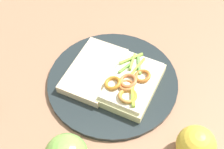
# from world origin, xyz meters

# --- Properties ---
(ground_plane) EXTENTS (2.00, 2.00, 0.00)m
(ground_plane) POSITION_xyz_m (0.00, 0.00, 0.00)
(ground_plane) COLOR #96694D
(ground_plane) RESTS_ON ground
(plate) EXTENTS (0.30, 0.30, 0.01)m
(plate) POSITION_xyz_m (0.00, 0.00, 0.01)
(plate) COLOR #232A2C
(plate) RESTS_ON ground_plane
(sandwich) EXTENTS (0.18, 0.16, 0.04)m
(sandwich) POSITION_xyz_m (-0.02, -0.04, 0.03)
(sandwich) COLOR beige
(sandwich) RESTS_ON plate
(bread_slice_side) EXTENTS (0.19, 0.16, 0.02)m
(bread_slice_side) POSITION_xyz_m (0.02, 0.04, 0.02)
(bread_slice_side) COLOR beige
(bread_slice_side) RESTS_ON plate
(apple_2) EXTENTS (0.09, 0.09, 0.07)m
(apple_2) POSITION_xyz_m (-0.17, -0.16, 0.04)
(apple_2) COLOR gold
(apple_2) RESTS_ON ground_plane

